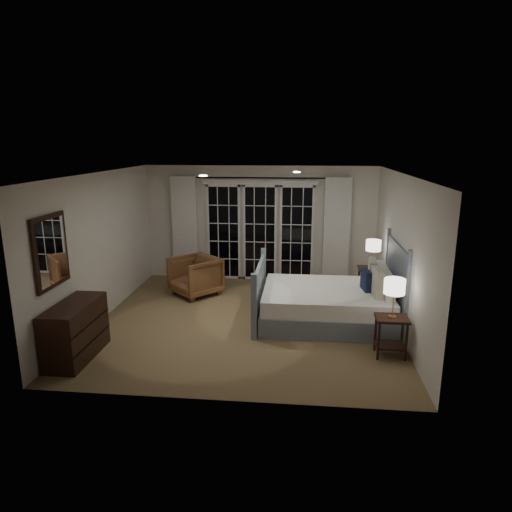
# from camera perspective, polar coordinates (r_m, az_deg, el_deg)

# --- Properties ---
(floor) EXTENTS (5.00, 5.00, 0.00)m
(floor) POSITION_cam_1_polar(r_m,az_deg,el_deg) (7.92, -1.20, -8.08)
(floor) COLOR olive
(floor) RESTS_ON ground
(ceiling) EXTENTS (5.00, 5.00, 0.00)m
(ceiling) POSITION_cam_1_polar(r_m,az_deg,el_deg) (7.35, -1.30, 10.27)
(ceiling) COLOR silver
(ceiling) RESTS_ON wall_back
(wall_left) EXTENTS (0.02, 5.00, 2.50)m
(wall_left) POSITION_cam_1_polar(r_m,az_deg,el_deg) (8.22, -18.81, 1.11)
(wall_left) COLOR silver
(wall_left) RESTS_ON floor
(wall_right) EXTENTS (0.02, 5.00, 2.50)m
(wall_right) POSITION_cam_1_polar(r_m,az_deg,el_deg) (7.65, 17.67, 0.27)
(wall_right) COLOR silver
(wall_right) RESTS_ON floor
(wall_back) EXTENTS (5.00, 0.02, 2.50)m
(wall_back) POSITION_cam_1_polar(r_m,az_deg,el_deg) (9.97, 0.51, 4.05)
(wall_back) COLOR silver
(wall_back) RESTS_ON floor
(wall_front) EXTENTS (5.00, 0.02, 2.50)m
(wall_front) POSITION_cam_1_polar(r_m,az_deg,el_deg) (5.17, -4.65, -5.65)
(wall_front) COLOR silver
(wall_front) RESTS_ON floor
(french_doors) EXTENTS (2.50, 0.04, 2.20)m
(french_doors) POSITION_cam_1_polar(r_m,az_deg,el_deg) (9.96, 0.49, 3.11)
(french_doors) COLOR black
(french_doors) RESTS_ON wall_back
(curtain_rod) EXTENTS (3.50, 0.03, 0.03)m
(curtain_rod) POSITION_cam_1_polar(r_m,az_deg,el_deg) (9.75, 0.47, 9.75)
(curtain_rod) COLOR black
(curtain_rod) RESTS_ON wall_back
(curtain_left) EXTENTS (0.55, 0.10, 2.25)m
(curtain_left) POSITION_cam_1_polar(r_m,az_deg,el_deg) (10.16, -8.88, 3.50)
(curtain_left) COLOR white
(curtain_left) RESTS_ON curtain_rod
(curtain_right) EXTENTS (0.55, 0.10, 2.25)m
(curtain_right) POSITION_cam_1_polar(r_m,az_deg,el_deg) (9.86, 10.05, 3.13)
(curtain_right) COLOR white
(curtain_right) RESTS_ON curtain_rod
(downlight_a) EXTENTS (0.12, 0.12, 0.01)m
(downlight_a) POSITION_cam_1_polar(r_m,az_deg,el_deg) (7.90, 5.12, 10.41)
(downlight_a) COLOR white
(downlight_a) RESTS_ON ceiling
(downlight_b) EXTENTS (0.12, 0.12, 0.01)m
(downlight_b) POSITION_cam_1_polar(r_m,az_deg,el_deg) (7.06, -6.62, 9.94)
(downlight_b) COLOR white
(downlight_b) RESTS_ON ceiling
(bed) EXTENTS (2.35, 1.69, 1.37)m
(bed) POSITION_cam_1_polar(r_m,az_deg,el_deg) (7.88, 9.20, -5.73)
(bed) COLOR slate
(bed) RESTS_ON floor
(nightstand_left) EXTENTS (0.45, 0.36, 0.59)m
(nightstand_left) POSITION_cam_1_polar(r_m,az_deg,el_deg) (6.83, 16.53, -8.94)
(nightstand_left) COLOR black
(nightstand_left) RESTS_ON floor
(nightstand_right) EXTENTS (0.51, 0.41, 0.66)m
(nightstand_right) POSITION_cam_1_polar(r_m,az_deg,el_deg) (9.01, 14.21, -2.82)
(nightstand_right) COLOR black
(nightstand_right) RESTS_ON floor
(lamp_left) EXTENTS (0.29, 0.29, 0.56)m
(lamp_left) POSITION_cam_1_polar(r_m,az_deg,el_deg) (6.61, 16.93, -3.71)
(lamp_left) COLOR tan
(lamp_left) RESTS_ON nightstand_left
(lamp_right) EXTENTS (0.28, 0.28, 0.54)m
(lamp_right) POSITION_cam_1_polar(r_m,az_deg,el_deg) (8.84, 14.47, 1.24)
(lamp_right) COLOR tan
(lamp_right) RESTS_ON nightstand_right
(armchair) EXTENTS (1.19, 1.19, 0.77)m
(armchair) POSITION_cam_1_polar(r_m,az_deg,el_deg) (9.18, -7.60, -2.49)
(armchair) COLOR brown
(armchair) RESTS_ON floor
(dresser) EXTENTS (0.48, 1.14, 0.80)m
(dresser) POSITION_cam_1_polar(r_m,az_deg,el_deg) (6.99, -21.61, -8.69)
(dresser) COLOR black
(dresser) RESTS_ON floor
(mirror) EXTENTS (0.05, 0.85, 1.00)m
(mirror) POSITION_cam_1_polar(r_m,az_deg,el_deg) (6.76, -24.26, 0.53)
(mirror) COLOR black
(mirror) RESTS_ON wall_left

